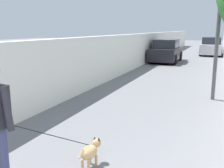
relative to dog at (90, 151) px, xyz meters
name	(u,v)px	position (x,y,z in m)	size (l,w,h in m)	color
ground_plane	(177,71)	(10.88, 0.21, -0.27)	(80.00, 80.00, 0.00)	slate
wall_left	(122,54)	(8.88, 2.72, 0.71)	(48.00, 0.30, 1.96)	silver
dog	(90,151)	(0.00, 0.00, 0.00)	(1.37, 0.97, 1.06)	tan
car_near	(166,51)	(14.58, 1.57, 0.44)	(3.87, 1.80, 1.54)	black
car_far	(211,47)	(20.89, -1.15, 0.44)	(3.97, 1.80, 1.54)	silver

